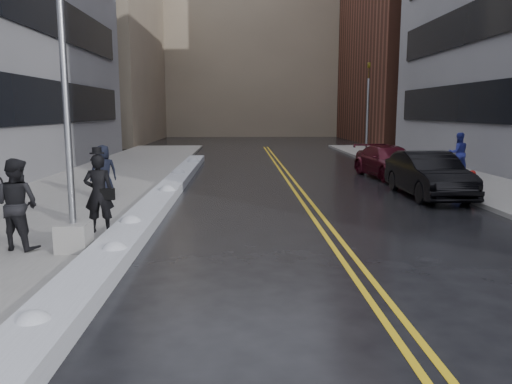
{
  "coord_description": "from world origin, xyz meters",
  "views": [
    {
      "loc": [
        0.21,
        -8.38,
        3.08
      ],
      "look_at": [
        0.58,
        2.58,
        1.3
      ],
      "focal_mm": 35.0,
      "sensor_mm": 36.0,
      "label": 1
    }
  ],
  "objects": [
    {
      "name": "ground",
      "position": [
        0.0,
        0.0,
        0.0
      ],
      "size": [
        160.0,
        160.0,
        0.0
      ],
      "primitive_type": "plane",
      "color": "black",
      "rests_on": "ground"
    },
    {
      "name": "sidewalk_west",
      "position": [
        -5.75,
        10.0,
        0.07
      ],
      "size": [
        5.5,
        50.0,
        0.15
      ],
      "primitive_type": "cube",
      "color": "gray",
      "rests_on": "ground"
    },
    {
      "name": "sidewalk_east",
      "position": [
        10.0,
        10.0,
        0.07
      ],
      "size": [
        4.0,
        50.0,
        0.15
      ],
      "primitive_type": "cube",
      "color": "gray",
      "rests_on": "ground"
    },
    {
      "name": "lane_line_left",
      "position": [
        2.35,
        10.0,
        0.0
      ],
      "size": [
        0.12,
        50.0,
        0.01
      ],
      "primitive_type": "cube",
      "color": "gold",
      "rests_on": "ground"
    },
    {
      "name": "lane_line_right",
      "position": [
        2.65,
        10.0,
        0.0
      ],
      "size": [
        0.12,
        50.0,
        0.01
      ],
      "primitive_type": "cube",
      "color": "gold",
      "rests_on": "ground"
    },
    {
      "name": "snow_ridge",
      "position": [
        -2.45,
        8.0,
        0.17
      ],
      "size": [
        0.9,
        30.0,
        0.34
      ],
      "primitive_type": "cube",
      "color": "silver",
      "rests_on": "ground"
    },
    {
      "name": "building_west_far",
      "position": [
        -15.5,
        44.0,
        9.0
      ],
      "size": [
        14.0,
        22.0,
        18.0
      ],
      "primitive_type": "cube",
      "color": "gray",
      "rests_on": "ground"
    },
    {
      "name": "building_far",
      "position": [
        2.0,
        60.0,
        11.0
      ],
      "size": [
        36.0,
        16.0,
        22.0
      ],
      "primitive_type": "cube",
      "color": "gray",
      "rests_on": "ground"
    },
    {
      "name": "lamppost",
      "position": [
        -3.3,
        2.0,
        2.53
      ],
      "size": [
        0.65,
        0.65,
        7.62
      ],
      "color": "gray",
      "rests_on": "sidewalk_west"
    },
    {
      "name": "fire_hydrant",
      "position": [
        9.0,
        10.0,
        0.55
      ],
      "size": [
        0.26,
        0.26,
        0.73
      ],
      "color": "maroon",
      "rests_on": "sidewalk_east"
    },
    {
      "name": "traffic_signal",
      "position": [
        8.5,
        24.0,
        3.4
      ],
      "size": [
        0.16,
        0.2,
        6.0
      ],
      "color": "gray",
      "rests_on": "sidewalk_east"
    },
    {
      "name": "pedestrian_fedora",
      "position": [
        -3.2,
        3.65,
        1.11
      ],
      "size": [
        0.75,
        0.53,
        1.92
      ],
      "primitive_type": "imported",
      "rotation": [
        0.0,
        0.0,
        3.25
      ],
      "color": "black",
      "rests_on": "sidewalk_west"
    },
    {
      "name": "pedestrian_b",
      "position": [
        -4.52,
        2.19,
        1.13
      ],
      "size": [
        1.13,
        0.99,
        1.96
      ],
      "primitive_type": "imported",
      "rotation": [
        0.0,
        0.0,
        2.84
      ],
      "color": "black",
      "rests_on": "sidewalk_west"
    },
    {
      "name": "pedestrian_c",
      "position": [
        -4.42,
        8.63,
        1.05
      ],
      "size": [
        1.05,
        0.91,
        1.81
      ],
      "primitive_type": "imported",
      "rotation": [
        0.0,
        0.0,
        3.6
      ],
      "color": "black",
      "rests_on": "sidewalk_west"
    },
    {
      "name": "pedestrian_east",
      "position": [
        10.6,
        14.92,
        1.12
      ],
      "size": [
        0.99,
        0.8,
        1.93
      ],
      "primitive_type": "imported",
      "rotation": [
        0.0,
        0.0,
        3.07
      ],
      "color": "navy",
      "rests_on": "sidewalk_east"
    },
    {
      "name": "car_black",
      "position": [
        7.02,
        9.25,
        0.82
      ],
      "size": [
        1.79,
        4.98,
        1.63
      ],
      "primitive_type": "imported",
      "rotation": [
        0.0,
        0.0,
        0.01
      ],
      "color": "black",
      "rests_on": "ground"
    },
    {
      "name": "car_maroon",
      "position": [
        7.2,
        14.57,
        0.74
      ],
      "size": [
        2.67,
        5.31,
        1.48
      ],
      "primitive_type": "imported",
      "rotation": [
        0.0,
        0.0,
        0.12
      ],
      "color": "#450B17",
      "rests_on": "ground"
    }
  ]
}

